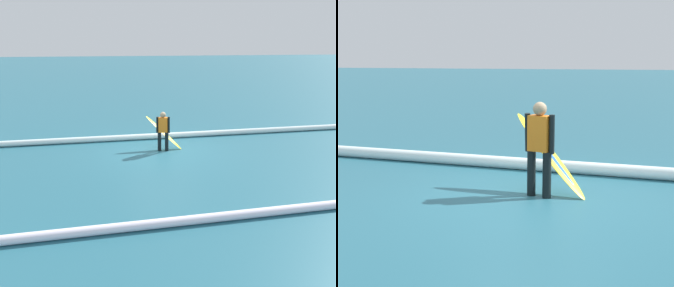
% 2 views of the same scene
% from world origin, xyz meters
% --- Properties ---
extents(ground_plane, '(189.23, 189.23, 0.00)m').
position_xyz_m(ground_plane, '(0.00, 0.00, 0.00)').
color(ground_plane, '#266273').
extents(surfer, '(0.51, 0.27, 1.53)m').
position_xyz_m(surfer, '(-0.08, 0.00, 0.86)').
color(surfer, black).
rests_on(surfer, ground_plane).
extents(surfboard, '(1.45, 0.92, 1.28)m').
position_xyz_m(surfboard, '(-0.17, -0.36, 0.63)').
color(surfboard, yellow).
rests_on(surfboard, ground_plane).
extents(wave_crest_foreground, '(19.15, 0.33, 0.24)m').
position_xyz_m(wave_crest_foreground, '(-2.15, -1.74, 0.12)').
color(wave_crest_foreground, white).
rests_on(wave_crest_foreground, ground_plane).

